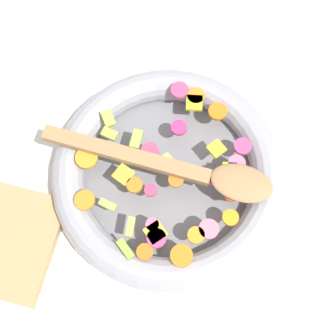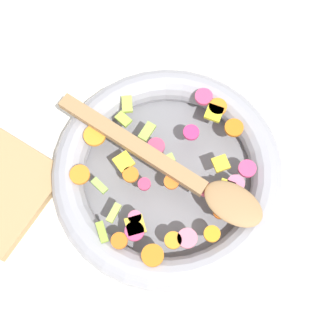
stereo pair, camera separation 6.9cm
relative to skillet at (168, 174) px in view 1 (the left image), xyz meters
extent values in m
plane|color=silver|center=(0.00, 0.00, -0.02)|extent=(4.00, 4.00, 0.00)
cylinder|color=slate|center=(0.00, 0.00, -0.02)|extent=(0.30, 0.30, 0.01)
torus|color=#9E9EA5|center=(0.00, 0.00, 0.00)|extent=(0.35, 0.35, 0.05)
cylinder|color=orange|center=(0.10, 0.08, 0.03)|extent=(0.03, 0.03, 0.01)
cylinder|color=orange|center=(-0.06, 0.09, 0.03)|extent=(0.03, 0.03, 0.01)
cylinder|color=orange|center=(-0.01, -0.12, 0.03)|extent=(0.04, 0.04, 0.01)
cylinder|color=orange|center=(-0.10, 0.05, 0.03)|extent=(0.03, 0.03, 0.01)
cylinder|color=orange|center=(0.12, 0.02, 0.03)|extent=(0.04, 0.04, 0.01)
cylinder|color=orange|center=(0.04, 0.04, 0.03)|extent=(0.03, 0.03, 0.01)
cylinder|color=orange|center=(-0.02, 0.02, 0.03)|extent=(0.03, 0.03, 0.01)
cylinder|color=orange|center=(-0.05, -0.11, 0.03)|extent=(0.04, 0.04, 0.01)
cylinder|color=orange|center=(-0.05, 0.12, 0.03)|extent=(0.04, 0.04, 0.01)
cylinder|color=orange|center=(-0.10, 0.02, 0.03)|extent=(0.02, 0.02, 0.01)
cylinder|color=orange|center=(0.00, 0.13, 0.03)|extent=(0.03, 0.03, 0.01)
cube|color=#A4C847|center=(0.10, -0.03, 0.03)|extent=(0.03, 0.02, 0.01)
cube|color=#AAC553|center=(0.03, 0.10, 0.03)|extent=(0.01, 0.03, 0.01)
cube|color=#9EC24E|center=(0.06, -0.03, 0.03)|extent=(0.02, 0.03, 0.01)
cube|color=#A6D756|center=(0.01, -0.01, 0.03)|extent=(0.03, 0.03, 0.01)
cube|color=#B7D24C|center=(0.11, -0.05, 0.03)|extent=(0.03, 0.03, 0.01)
cube|color=#91B63E|center=(0.03, 0.13, 0.03)|extent=(0.03, 0.03, 0.01)
cube|color=#97C053|center=(0.07, 0.08, 0.03)|extent=(0.03, 0.02, 0.01)
cylinder|color=#D84477|center=(-0.10, -0.06, 0.03)|extent=(0.04, 0.04, 0.01)
cylinder|color=#DC3472|center=(0.00, -0.07, 0.03)|extent=(0.03, 0.03, 0.01)
cylinder|color=#DC7388|center=(-0.08, 0.07, 0.03)|extent=(0.04, 0.04, 0.01)
cylinder|color=#CC4468|center=(0.03, -0.02, 0.03)|extent=(0.03, 0.03, 0.01)
cylinder|color=#DD4376|center=(-0.01, 0.11, 0.03)|extent=(0.04, 0.04, 0.01)
cylinder|color=pink|center=(-0.10, -0.03, 0.03)|extent=(0.04, 0.04, 0.01)
cylinder|color=#E44575|center=(0.01, -0.13, 0.03)|extent=(0.03, 0.03, 0.01)
cylinder|color=#E76487|center=(0.00, 0.09, 0.03)|extent=(0.03, 0.03, 0.01)
cylinder|color=#D23E65|center=(0.02, 0.04, 0.03)|extent=(0.03, 0.03, 0.01)
cylinder|color=#E75981|center=(-0.06, 0.00, 0.03)|extent=(0.03, 0.03, 0.01)
cube|color=gold|center=(-0.01, 0.10, 0.03)|extent=(0.04, 0.04, 0.01)
cube|color=yellow|center=(-0.06, -0.05, 0.03)|extent=(0.03, 0.03, 0.01)
cube|color=yellow|center=(-0.01, -0.11, 0.03)|extent=(0.03, 0.03, 0.01)
cube|color=yellow|center=(-0.09, -0.02, 0.03)|extent=(0.02, 0.02, 0.01)
cube|color=yellow|center=(0.06, 0.03, 0.03)|extent=(0.03, 0.03, 0.01)
cube|color=#A87F51|center=(0.06, 0.00, 0.04)|extent=(0.25, 0.03, 0.01)
ellipsoid|color=#A87F51|center=(-0.11, 0.00, 0.04)|extent=(0.09, 0.06, 0.01)
camera|label=1|loc=(-0.06, 0.22, 0.68)|focal=50.00mm
camera|label=2|loc=(-0.12, 0.19, 0.68)|focal=50.00mm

